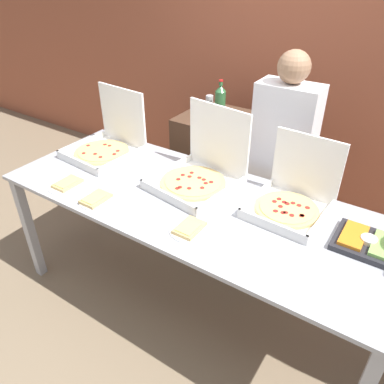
{
  "coord_description": "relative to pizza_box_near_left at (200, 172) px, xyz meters",
  "views": [
    {
      "loc": [
        1.04,
        -1.57,
        2.16
      ],
      "look_at": [
        0.0,
        0.0,
        0.95
      ],
      "focal_mm": 35.0,
      "sensor_mm": 36.0,
      "label": 1
    }
  ],
  "objects": [
    {
      "name": "pizza_box_far_right",
      "position": [
        -0.8,
        -0.01,
        -0.0
      ],
      "size": [
        0.49,
        0.5,
        0.45
      ],
      "rotation": [
        0.0,
        0.0,
        -0.08
      ],
      "color": "white",
      "rests_on": "buffet_table"
    },
    {
      "name": "buffet_table",
      "position": [
        0.06,
        -0.18,
        -0.18
      ],
      "size": [
        2.43,
        0.94,
        0.9
      ],
      "color": "#A8AAB2",
      "rests_on": "ground_plane"
    },
    {
      "name": "ground_plane",
      "position": [
        0.06,
        -0.18,
        -0.98
      ],
      "size": [
        16.0,
        16.0,
        0.0
      ],
      "primitive_type": "plane",
      "color": "#847056"
    },
    {
      "name": "veggie_tray",
      "position": [
        1.04,
        -0.05,
        -0.06
      ],
      "size": [
        0.32,
        0.27,
        0.05
      ],
      "color": "#28282D",
      "rests_on": "buffet_table"
    },
    {
      "name": "brick_wall_behind",
      "position": [
        0.06,
        1.52,
        0.42
      ],
      "size": [
        10.0,
        0.06,
        2.8
      ],
      "color": "#9E5138",
      "rests_on": "ground_plane"
    },
    {
      "name": "soda_bottle",
      "position": [
        -0.38,
        0.92,
        0.14
      ],
      "size": [
        0.09,
        0.09,
        0.29
      ],
      "color": "#2D6638",
      "rests_on": "sideboard_podium"
    },
    {
      "name": "paper_plate_front_center",
      "position": [
        -0.68,
        -0.49,
        -0.07
      ],
      "size": [
        0.24,
        0.24,
        0.03
      ],
      "color": "white",
      "rests_on": "buffet_table"
    },
    {
      "name": "soda_can_silver",
      "position": [
        -0.51,
        0.97,
        0.08
      ],
      "size": [
        0.07,
        0.07,
        0.12
      ],
      "color": "silver",
      "rests_on": "sideboard_podium"
    },
    {
      "name": "person_guest_cap",
      "position": [
        0.35,
        0.48,
        -0.1
      ],
      "size": [
        0.4,
        0.22,
        1.68
      ],
      "rotation": [
        0.0,
        0.0,
        3.14
      ],
      "color": "black",
      "rests_on": "ground_plane"
    },
    {
      "name": "paper_plate_front_right",
      "position": [
        0.22,
        -0.44,
        -0.07
      ],
      "size": [
        0.22,
        0.22,
        0.03
      ],
      "color": "white",
      "rests_on": "buffet_table"
    },
    {
      "name": "pizza_box_near_right",
      "position": [
        0.6,
        0.04,
        -0.01
      ],
      "size": [
        0.43,
        0.45,
        0.41
      ],
      "rotation": [
        0.0,
        0.0,
        -0.05
      ],
      "color": "white",
      "rests_on": "buffet_table"
    },
    {
      "name": "paper_plate_front_left",
      "position": [
        -0.4,
        -0.52,
        -0.07
      ],
      "size": [
        0.2,
        0.2,
        0.03
      ],
      "color": "white",
      "rests_on": "buffet_table"
    },
    {
      "name": "pizza_box_near_left",
      "position": [
        0.0,
        0.0,
        0.0
      ],
      "size": [
        0.54,
        0.55,
        0.47
      ],
      "rotation": [
        0.0,
        0.0,
        -0.15
      ],
      "color": "white",
      "rests_on": "buffet_table"
    },
    {
      "name": "sideboard_podium",
      "position": [
        -0.31,
        0.86,
        -0.48
      ],
      "size": [
        0.69,
        0.59,
        1.0
      ],
      "color": "#4C3323",
      "rests_on": "ground_plane"
    }
  ]
}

